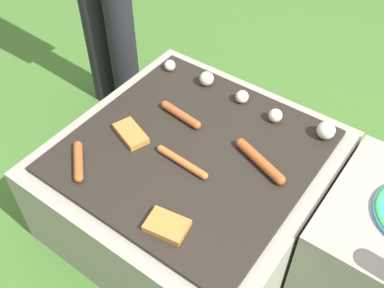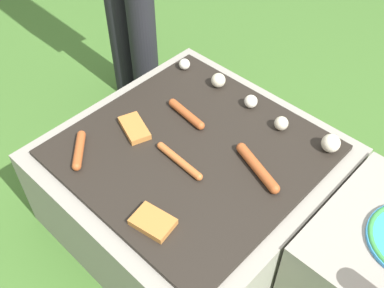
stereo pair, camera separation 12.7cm
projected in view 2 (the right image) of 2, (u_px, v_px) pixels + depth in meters
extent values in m
plane|color=#3D6628|center=(192.00, 215.00, 1.66)|extent=(14.00, 14.00, 0.00)
cube|color=gray|center=(192.00, 186.00, 1.54)|extent=(0.82, 0.82, 0.34)
cube|color=black|center=(192.00, 150.00, 1.41)|extent=(0.72, 0.72, 0.02)
cylinder|color=black|center=(120.00, 16.00, 1.89)|extent=(0.11, 0.11, 0.79)
cylinder|color=black|center=(142.00, 28.00, 1.82)|extent=(0.11, 0.11, 0.79)
cylinder|color=#B7602D|center=(179.00, 161.00, 1.35)|extent=(0.17, 0.03, 0.02)
sphere|color=#B7602D|center=(161.00, 146.00, 1.39)|extent=(0.02, 0.02, 0.02)
sphere|color=#B7602D|center=(199.00, 177.00, 1.31)|extent=(0.02, 0.02, 0.02)
cylinder|color=#A34C23|center=(186.00, 114.00, 1.49)|extent=(0.15, 0.05, 0.03)
sphere|color=#A34C23|center=(173.00, 103.00, 1.53)|extent=(0.03, 0.03, 0.03)
sphere|color=#A34C23|center=(201.00, 126.00, 1.45)|extent=(0.03, 0.03, 0.03)
cylinder|color=#A34C23|center=(257.00, 167.00, 1.33)|extent=(0.18, 0.09, 0.03)
sphere|color=#A34C23|center=(275.00, 189.00, 1.27)|extent=(0.03, 0.03, 0.03)
sphere|color=#A34C23|center=(241.00, 148.00, 1.38)|extent=(0.03, 0.03, 0.03)
cylinder|color=#A34C23|center=(79.00, 150.00, 1.38)|extent=(0.12, 0.11, 0.03)
sphere|color=#A34C23|center=(77.00, 166.00, 1.33)|extent=(0.03, 0.03, 0.03)
sphere|color=#A34C23|center=(81.00, 135.00, 1.42)|extent=(0.03, 0.03, 0.03)
cube|color=#B27033|center=(134.00, 128.00, 1.45)|extent=(0.14, 0.11, 0.02)
cube|color=#B27033|center=(153.00, 222.00, 1.20)|extent=(0.12, 0.10, 0.02)
sphere|color=silver|center=(184.00, 64.00, 1.67)|extent=(0.04, 0.04, 0.04)
sphere|color=beige|center=(218.00, 80.00, 1.60)|extent=(0.05, 0.05, 0.05)
sphere|color=silver|center=(251.00, 101.00, 1.52)|extent=(0.05, 0.05, 0.05)
sphere|color=beige|center=(281.00, 123.00, 1.45)|extent=(0.05, 0.05, 0.05)
sphere|color=beige|center=(331.00, 143.00, 1.38)|extent=(0.06, 0.06, 0.06)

